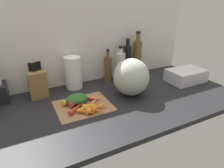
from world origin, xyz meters
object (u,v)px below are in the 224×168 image
Objects in this scene: knife_block at (38,83)px; dish_rack at (186,76)px; carrot_5 at (95,106)px; cutting_board at (83,106)px; bottle_2 at (127,61)px; carrot_11 at (94,101)px; carrot_3 at (76,102)px; winter_squash at (131,77)px; carrot_6 at (98,106)px; paper_towel_roll at (73,73)px; carrot_1 at (88,112)px; carrot_12 at (77,107)px; bottle_3 at (137,57)px; carrot_10 at (72,100)px; carrot_7 at (97,110)px; carrot_8 at (94,99)px; bottle_0 at (108,68)px; carrot_0 at (92,98)px; carrot_4 at (74,102)px; carrot_2 at (90,106)px; carrot_9 at (98,107)px; bottle_1 at (121,66)px.

dish_rack is at bearing -13.79° from knife_block.
dish_rack reaches higher than carrot_5.
bottle_2 is at bearing 32.23° from cutting_board.
carrot_11 is at bearing 73.30° from carrot_5.
carrot_3 is 0.41× the size of winter_squash.
paper_towel_roll is (-3.25, 37.03, 9.01)cm from carrot_6.
carrot_11 is (10.52, -2.87, -0.70)cm from carrot_3.
carrot_12 is at bearing 115.19° from carrot_1.
carrot_1 is 86.28cm from dish_rack.
bottle_3 is at bearing 34.91° from carrot_5.
carrot_1 is 0.90× the size of carrot_10.
bottle_2 is (41.55, 30.89, 11.74)cm from carrot_11.
carrot_6 is 12.16cm from carrot_12.
carrot_12 is (0.48, -9.99, -0.30)cm from carrot_10.
carrot_1 is 5.44cm from carrot_7.
carrot_1 is at bearing -172.39° from dish_rack.
carrot_7 is at bearing -156.98° from winter_squash.
carrot_7 is at bearing -104.07° from carrot_8.
bottle_0 is 0.69× the size of bottle_3.
carrot_4 is (-12.10, 0.01, -0.05)cm from carrot_0.
carrot_8 is (1.33, 10.45, -0.61)cm from carrot_6.
carrot_12 is at bearing -103.57° from paper_towel_roll.
carrot_0 reaches higher than carrot_1.
carrot_6 is (7.40, 2.03, 0.53)cm from carrot_1.
carrot_1 is 0.39× the size of bottle_2.
cutting_board is at bearing 126.99° from carrot_5.
carrot_1 is 14.88cm from carrot_4.
winter_squash is at bearing -4.08° from carrot_4.
carrot_5 is at bearing -32.85° from carrot_2.
carrot_6 is 0.74× the size of knife_block.
paper_towel_roll is at bearing 72.53° from carrot_4.
carrot_1 is 40.42cm from paper_towel_roll.
carrot_2 is at bearing -147.72° from bottle_3.
carrot_2 is 1.17× the size of carrot_12.
paper_towel_roll is 0.73× the size of bottle_2.
dish_rack reaches higher than carrot_10.
bottle_2 reaches higher than carrot_5.
carrot_12 is 40.19cm from winter_squash.
carrot_0 is 10.88cm from carrot_3.
carrot_9 reaches higher than carrot_12.
knife_block reaches higher than carrot_0.
bottle_0 is at bearing 50.96° from carrot_2.
winter_squash reaches higher than carrot_7.
carrot_5 is at bearing 118.82° from carrot_9.
bottle_1 is at bearing 26.23° from carrot_4.
dish_rack is at bearing -1.13° from carrot_3.
carrot_10 is at bearing 111.37° from carrot_3.
carrot_9 reaches higher than cutting_board.
bottle_0 is at bearing 179.22° from bottle_3.
bottle_1 is (44.52, 21.94, 9.56)cm from carrot_4.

